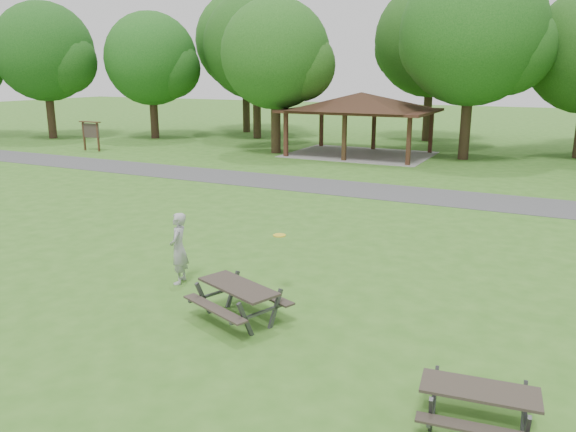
% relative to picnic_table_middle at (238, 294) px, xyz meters
% --- Properties ---
extents(ground, '(160.00, 160.00, 0.00)m').
position_rel_picnic_table_middle_xyz_m(ground, '(-1.67, -0.39, -0.58)').
color(ground, '#356A1E').
rests_on(ground, ground).
extents(asphalt_path, '(120.00, 3.20, 0.02)m').
position_rel_picnic_table_middle_xyz_m(asphalt_path, '(-1.67, 13.61, -0.57)').
color(asphalt_path, '#444447').
rests_on(asphalt_path, ground).
extents(pavilion, '(8.60, 7.01, 3.76)m').
position_rel_picnic_table_middle_xyz_m(pavilion, '(-5.67, 23.61, 2.48)').
color(pavilion, '#3D2016').
rests_on(pavilion, ground).
extents(notice_board, '(1.60, 0.30, 1.88)m').
position_rel_picnic_table_middle_xyz_m(notice_board, '(-21.67, 17.61, 0.73)').
color(notice_board, '#382214').
rests_on(notice_board, ground).
extents(tree_row_a, '(7.56, 7.20, 9.97)m').
position_rel_picnic_table_middle_xyz_m(tree_row_a, '(-29.58, 21.64, 5.57)').
color(tree_row_a, '#311F15').
rests_on(tree_row_a, ground).
extents(tree_row_b, '(7.14, 6.80, 9.28)m').
position_rel_picnic_table_middle_xyz_m(tree_row_b, '(-22.58, 25.14, 5.08)').
color(tree_row_b, '#301D15').
rests_on(tree_row_b, ground).
extents(tree_row_c, '(8.19, 7.80, 10.67)m').
position_rel_picnic_table_middle_xyz_m(tree_row_c, '(-15.57, 28.64, 5.95)').
color(tree_row_c, black).
rests_on(tree_row_c, ground).
extents(tree_row_d, '(6.93, 6.60, 9.27)m').
position_rel_picnic_table_middle_xyz_m(tree_row_d, '(-10.58, 22.14, 5.19)').
color(tree_row_d, '#312316').
rests_on(tree_row_d, ground).
extents(tree_row_e, '(8.40, 8.00, 11.02)m').
position_rel_picnic_table_middle_xyz_m(tree_row_e, '(0.43, 24.64, 6.20)').
color(tree_row_e, black).
rests_on(tree_row_e, ground).
extents(tree_deep_a, '(8.40, 8.00, 11.38)m').
position_rel_picnic_table_middle_xyz_m(tree_deep_a, '(-18.57, 32.14, 6.55)').
color(tree_deep_a, '#2F2215').
rests_on(tree_deep_a, ground).
extents(tree_deep_b, '(8.40, 8.00, 11.13)m').
position_rel_picnic_table_middle_xyz_m(tree_deep_b, '(-3.57, 32.64, 6.30)').
color(tree_deep_b, '#2F2015').
rests_on(tree_deep_b, ground).
extents(picnic_table_middle, '(2.23, 2.02, 0.79)m').
position_rel_picnic_table_middle_xyz_m(picnic_table_middle, '(0.00, 0.00, 0.00)').
color(picnic_table_middle, '#2D2621').
rests_on(picnic_table_middle, ground).
extents(picnic_table_far, '(1.74, 1.46, 0.70)m').
position_rel_picnic_table_middle_xyz_m(picnic_table_far, '(4.92, -1.65, -0.07)').
color(picnic_table_far, '#2E2721').
rests_on(picnic_table_far, ground).
extents(frisbee_in_flight, '(0.30, 0.30, 0.02)m').
position_rel_picnic_table_middle_xyz_m(frisbee_in_flight, '(0.16, 1.53, 0.85)').
color(frisbee_in_flight, yellow).
rests_on(frisbee_in_flight, ground).
extents(frisbee_thrower, '(0.60, 0.73, 1.73)m').
position_rel_picnic_table_middle_xyz_m(frisbee_thrower, '(-2.38, 1.20, 0.28)').
color(frisbee_thrower, '#9E9EA1').
rests_on(frisbee_thrower, ground).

